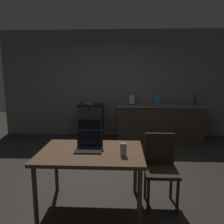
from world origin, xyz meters
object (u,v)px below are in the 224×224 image
at_px(chair, 160,164).
at_px(bottle, 195,100).
at_px(laptop, 89,146).
at_px(stove_oven, 91,121).
at_px(drinking_glass, 123,149).
at_px(electric_kettle, 132,100).
at_px(frying_pan, 89,103).
at_px(cereal_box, 157,99).
at_px(dining_table, 91,157).

height_order(chair, bottle, bottle).
xyz_separation_m(laptop, bottle, (2.18, 2.91, 0.24)).
xyz_separation_m(stove_oven, bottle, (2.58, -0.05, 0.58)).
height_order(stove_oven, laptop, laptop).
bearing_deg(drinking_glass, electric_kettle, 85.79).
relative_size(stove_oven, bottle, 3.07).
bearing_deg(drinking_glass, laptop, 157.25).
bearing_deg(frying_pan, drinking_glass, -74.39).
height_order(chair, laptop, laptop).
xyz_separation_m(stove_oven, drinking_glass, (0.81, -3.13, 0.37)).
relative_size(stove_oven, cereal_box, 3.12).
xyz_separation_m(electric_kettle, drinking_glass, (-0.23, -3.13, -0.19)).
height_order(laptop, cereal_box, cereal_box).
relative_size(stove_oven, laptop, 2.76).
height_order(stove_oven, electric_kettle, electric_kettle).
height_order(frying_pan, cereal_box, cereal_box).
distance_m(stove_oven, frying_pan, 0.47).
distance_m(chair, laptop, 0.92).
height_order(dining_table, chair, chair).
height_order(bottle, drinking_glass, bottle).
bearing_deg(electric_kettle, stove_oven, -179.86).
bearing_deg(drinking_glass, frying_pan, 105.61).
xyz_separation_m(dining_table, electric_kettle, (0.61, 2.99, 0.34)).
distance_m(electric_kettle, cereal_box, 0.62).
xyz_separation_m(chair, bottle, (1.30, 2.79, 0.50)).
xyz_separation_m(electric_kettle, frying_pan, (-1.10, -0.03, -0.09)).
bearing_deg(laptop, stove_oven, 88.75).
height_order(chair, cereal_box, cereal_box).
distance_m(chair, drinking_glass, 0.62).
distance_m(laptop, bottle, 3.64).
height_order(dining_table, cereal_box, cereal_box).
relative_size(chair, bottle, 3.11).
height_order(laptop, frying_pan, laptop).
distance_m(dining_table, cereal_box, 3.27).
xyz_separation_m(drinking_glass, cereal_box, (0.85, 3.15, 0.22)).
relative_size(chair, frying_pan, 2.18).
relative_size(dining_table, cereal_box, 4.33).
bearing_deg(laptop, frying_pan, 89.81).
bearing_deg(laptop, dining_table, -55.61).
distance_m(dining_table, bottle, 3.66).
height_order(electric_kettle, frying_pan, electric_kettle).
relative_size(dining_table, bottle, 4.27).
distance_m(laptop, electric_kettle, 3.03).
bearing_deg(stove_oven, chair, -65.69).
distance_m(stove_oven, cereal_box, 1.77).
height_order(chair, frying_pan, frying_pan).
distance_m(chair, cereal_box, 2.93).
bearing_deg(drinking_glass, stove_oven, 104.59).
bearing_deg(chair, cereal_box, 69.37).
bearing_deg(laptop, chair, -1.48).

